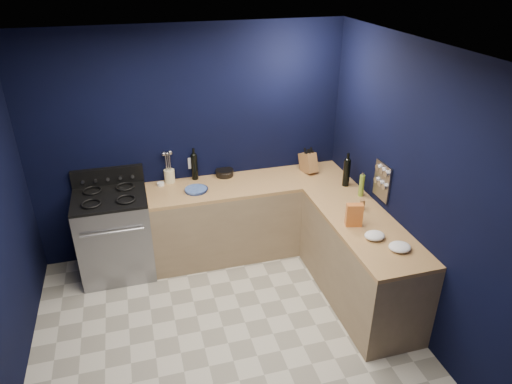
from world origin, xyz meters
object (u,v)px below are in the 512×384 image
object	(u,v)px
crouton_bag	(354,215)
plate_stack	(196,190)
utensil_crock	(169,176)
knife_block	(308,163)
gas_range	(115,236)

from	to	relation	value
crouton_bag	plate_stack	bearing A→B (deg)	154.64
utensil_crock	knife_block	xyz separation A→B (m)	(1.61, -0.16, 0.04)
gas_range	crouton_bag	bearing A→B (deg)	-27.17
gas_range	knife_block	distance (m)	2.34
gas_range	utensil_crock	distance (m)	0.88
plate_stack	knife_block	xyz separation A→B (m)	(1.36, 0.14, 0.10)
plate_stack	crouton_bag	world-z (taller)	crouton_bag
plate_stack	crouton_bag	distance (m)	1.74
utensil_crock	knife_block	distance (m)	1.61
utensil_crock	knife_block	bearing A→B (deg)	-5.75
utensil_crock	knife_block	size ratio (longest dim) A/B	0.65
plate_stack	crouton_bag	size ratio (longest dim) A/B	1.06
crouton_bag	utensil_crock	bearing A→B (deg)	152.59
plate_stack	knife_block	size ratio (longest dim) A/B	1.05
plate_stack	utensil_crock	xyz separation A→B (m)	(-0.25, 0.31, 0.06)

